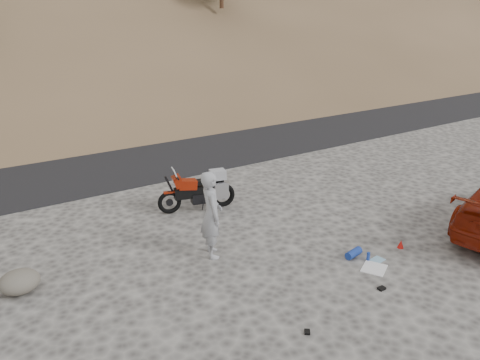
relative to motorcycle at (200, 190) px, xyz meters
name	(u,v)px	position (x,y,z in m)	size (l,w,h in m)	color
ground	(265,259)	(-0.13, -3.07, -0.53)	(140.00, 140.00, 0.00)	#464341
road	(120,155)	(-0.13, 5.93, -0.53)	(120.00, 7.00, 0.05)	black
motorcycle	(200,190)	(0.00, 0.00, 0.00)	(2.06, 0.88, 1.24)	black
man	(212,254)	(-0.97, -2.29, -0.53)	(0.70, 0.46, 1.91)	#999A9F
small_rock	(20,282)	(-4.70, -1.57, -0.31)	(0.91, 0.86, 0.44)	#504B45
gear_white_cloth	(374,268)	(1.52, -4.62, -0.52)	(0.51, 0.45, 0.02)	white
gear_blue_mat	(354,253)	(1.52, -4.03, -0.45)	(0.17, 0.17, 0.43)	navy
gear_bottle	(368,257)	(1.66, -4.32, -0.44)	(0.07, 0.07, 0.19)	navy
gear_funnel	(401,244)	(2.70, -4.32, -0.44)	(0.14, 0.14, 0.18)	red
gear_glove_a	(382,288)	(1.06, -5.22, -0.51)	(0.15, 0.11, 0.04)	black
gear_glove_b	(307,332)	(-0.97, -5.42, -0.51)	(0.12, 0.09, 0.04)	black
gear_blue_cloth	(377,260)	(1.84, -4.42, -0.53)	(0.31, 0.23, 0.01)	#80ADC7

